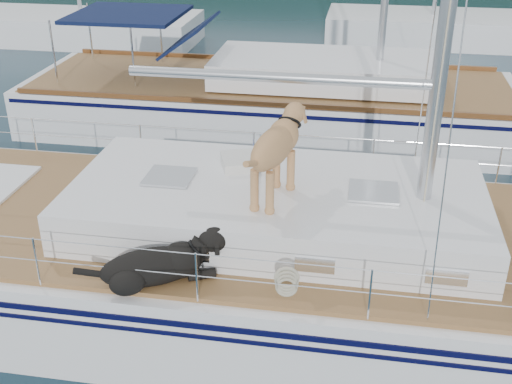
# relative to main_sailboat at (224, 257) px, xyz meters

# --- Properties ---
(ground) EXTENTS (120.00, 120.00, 0.00)m
(ground) POSITION_rel_main_sailboat_xyz_m (-0.10, 0.01, -0.68)
(ground) COLOR black
(ground) RESTS_ON ground
(main_sailboat) EXTENTS (12.00, 3.98, 14.01)m
(main_sailboat) POSITION_rel_main_sailboat_xyz_m (0.00, 0.00, 0.00)
(main_sailboat) COLOR white
(main_sailboat) RESTS_ON ground
(neighbor_sailboat) EXTENTS (11.00, 3.50, 13.30)m
(neighbor_sailboat) POSITION_rel_main_sailboat_xyz_m (-0.29, 6.69, -0.06)
(neighbor_sailboat) COLOR white
(neighbor_sailboat) RESTS_ON ground
(bg_boat_west) EXTENTS (8.00, 3.00, 11.65)m
(bg_boat_west) POSITION_rel_main_sailboat_xyz_m (-8.10, 14.01, -0.24)
(bg_boat_west) COLOR white
(bg_boat_west) RESTS_ON ground
(bg_boat_center) EXTENTS (7.20, 3.00, 11.65)m
(bg_boat_center) POSITION_rel_main_sailboat_xyz_m (3.90, 16.01, -0.23)
(bg_boat_center) COLOR white
(bg_boat_center) RESTS_ON ground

